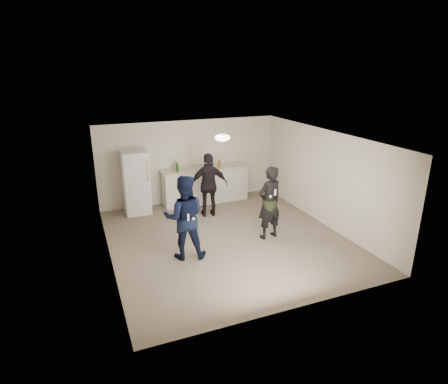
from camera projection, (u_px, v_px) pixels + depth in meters
name	position (u px, v px, depth m)	size (l,w,h in m)	color
floor	(227.00, 239.00, 9.17)	(6.00, 6.00, 0.00)	#6B5B4C
ceiling	(227.00, 138.00, 8.37)	(6.00, 6.00, 0.00)	silver
wall_back	(190.00, 161.00, 11.40)	(6.00, 6.00, 0.00)	beige
wall_front	(297.00, 245.00, 6.14)	(6.00, 6.00, 0.00)	beige
wall_left	(105.00, 206.00, 7.79)	(6.00, 6.00, 0.00)	beige
wall_right	(324.00, 178.00, 9.75)	(6.00, 6.00, 0.00)	beige
counter	(205.00, 186.00, 11.48)	(2.60, 0.56, 1.05)	beige
counter_top	(205.00, 169.00, 11.31)	(2.68, 0.64, 0.04)	beige
fridge	(136.00, 182.00, 10.55)	(0.70, 0.70, 1.80)	silver
fridge_handle	(147.00, 171.00, 10.20)	(0.02, 0.02, 0.60)	#B9B8BD
ceiling_dome	(222.00, 138.00, 8.64)	(0.36, 0.36, 0.16)	white
shaker	(176.00, 168.00, 10.96)	(0.08, 0.08, 0.17)	silver
man	(184.00, 217.00, 8.04)	(0.91, 0.71, 1.88)	#0E183E
woman	(269.00, 203.00, 8.98)	(0.66, 0.43, 1.81)	black
camo_shorts	(269.00, 205.00, 9.00)	(0.34, 0.34, 0.28)	#283217
spectator	(209.00, 185.00, 10.33)	(1.05, 0.44, 1.79)	black
remote_man	(188.00, 217.00, 7.75)	(0.04, 0.04, 0.15)	white
nunchuk_man	(193.00, 219.00, 7.85)	(0.07, 0.07, 0.07)	white
remote_woman	(275.00, 192.00, 8.65)	(0.04, 0.04, 0.15)	silver
nunchuk_woman	(271.00, 197.00, 8.67)	(0.07, 0.07, 0.07)	silver
bottle_cluster	(198.00, 165.00, 11.20)	(1.37, 0.37, 0.28)	#113E1C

